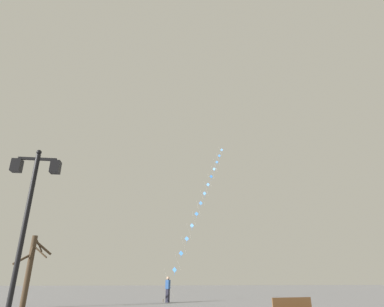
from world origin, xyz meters
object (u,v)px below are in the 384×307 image
at_px(kite_flyer, 168,289).
at_px(twin_lantern_lamp_post, 29,201).
at_px(kite_train, 203,198).
at_px(bare_tree, 30,267).

bearing_deg(kite_flyer, twin_lantern_lamp_post, -173.99).
xyz_separation_m(kite_train, bare_tree, (-12.43, -12.46, -7.61)).
relative_size(kite_flyer, bare_tree, 0.43).
bearing_deg(twin_lantern_lamp_post, kite_train, 68.59).
bearing_deg(twin_lantern_lamp_post, bare_tree, 106.88).
distance_m(twin_lantern_lamp_post, kite_flyer, 15.70).
bearing_deg(kite_train, twin_lantern_lamp_post, -111.41).
height_order(kite_train, bare_tree, kite_train).
bearing_deg(kite_flyer, bare_tree, 139.34).
xyz_separation_m(kite_train, kite_flyer, (-4.05, -8.71, -8.87)).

